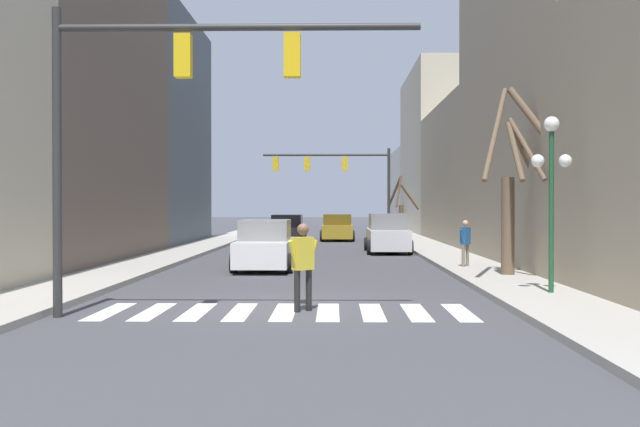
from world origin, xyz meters
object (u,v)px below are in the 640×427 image
Objects in this scene: car_parked_right_near at (337,228)px; pedestrian_on_left_sidewalk at (465,239)px; street_tree_left_mid at (517,186)px; car_parked_right_far at (265,246)px; traffic_signal_far at (340,172)px; street_tree_right_mid at (401,209)px; street_lamp_right_corner at (551,168)px; pedestrian_on_right_sidewalk at (303,259)px; traffic_signal_near at (165,91)px; car_parked_left_far at (287,231)px; car_parked_left_mid at (388,234)px.

pedestrian_on_left_sidewalk is (4.18, -21.16, 0.30)m from car_parked_right_near.
street_tree_left_mid is (0.92, -3.19, 1.70)m from pedestrian_on_left_sidewalk.
car_parked_right_far is at bearing 154.47° from street_tree_left_mid.
traffic_signal_far is 5.38m from street_tree_right_mid.
street_lamp_right_corner is at bearing -170.34° from car_parked_right_near.
street_tree_left_mid is at bearing 5.12° from pedestrian_on_right_sidewalk.
street_tree_left_mid is (8.60, 7.32, -1.65)m from traffic_signal_near.
car_parked_left_far is at bearing -115.48° from pedestrian_on_left_sidewalk.
car_parked_left_far is at bearing -179.25° from car_parked_right_far.
car_parked_right_far is at bearing 85.02° from traffic_signal_near.
pedestrian_on_left_sidewalk is (6.92, -15.66, 0.28)m from car_parked_left_far.
car_parked_right_near is 1.06× the size of street_tree_right_mid.
traffic_signal_near is 11.59m from car_parked_right_far.
traffic_signal_far is 1.63× the size of car_parked_right_far.
car_parked_left_mid is 1.14× the size of car_parked_right_near.
pedestrian_on_left_sidewalk is (7.68, 10.51, -3.35)m from traffic_signal_near.
car_parked_left_mid is at bearing 39.35° from car_parked_left_far.
street_tree_right_mid reaches higher than car_parked_right_near.
car_parked_left_mid is 11.83m from car_parked_right_near.
traffic_signal_far is 1.90× the size of street_lamp_right_corner.
traffic_signal_far is 1.63× the size of car_parked_left_mid.
traffic_signal_near is 1.49× the size of car_parked_right_far.
traffic_signal_near is at bearing -159.94° from street_lamp_right_corner.
street_lamp_right_corner is at bearing 43.13° from car_parked_right_far.
pedestrian_on_right_sidewalk is 33.63m from street_tree_right_mid.
car_parked_left_far is (-7.61, 23.11, -2.29)m from street_lamp_right_corner.
traffic_signal_near reaches higher than car_parked_left_far.
car_parked_left_mid is at bearing -128.03° from pedestrian_on_left_sidewalk.
traffic_signal_far reaches higher than car_parked_right_near.
car_parked_right_far is 3.11× the size of pedestrian_on_left_sidewalk.
car_parked_left_mid is 2.64× the size of pedestrian_on_right_sidewalk.
traffic_signal_far is at bearing 101.62° from street_tree_left_mid.
car_parked_left_mid is 1.20× the size of street_tree_right_mid.
traffic_signal_far reaches higher than street_tree_right_mid.
pedestrian_on_left_sidewalk is (6.72, -0.46, 0.27)m from car_parked_right_far.
street_lamp_right_corner is at bearing -88.64° from street_tree_right_mid.
traffic_signal_near reaches higher than car_parked_right_near.
traffic_signal_far is at bearing -144.96° from street_tree_right_mid.
car_parked_left_far is 3.02× the size of pedestrian_on_left_sidewalk.
street_tree_right_mid is at bearing -139.22° from pedestrian_on_left_sidewalk.
street_tree_right_mid is (3.98, 2.79, -2.30)m from traffic_signal_far.
car_parked_right_near is 0.76× the size of street_tree_left_mid.
traffic_signal_far reaches higher than car_parked_left_far.
car_parked_right_far is 1.14× the size of car_parked_right_near.
street_lamp_right_corner is 1.03× the size of street_tree_right_mid.
pedestrian_on_left_sidewalk is at bearing 23.84° from car_parked_left_far.
car_parked_right_far reaches higher than pedestrian_on_left_sidewalk.
pedestrian_on_right_sidewalk is (-0.84, -30.76, 0.31)m from car_parked_right_near.
car_parked_left_far is (-5.01, 6.12, -0.06)m from car_parked_left_mid.
car_parked_right_near is 30.78m from pedestrian_on_right_sidewalk.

